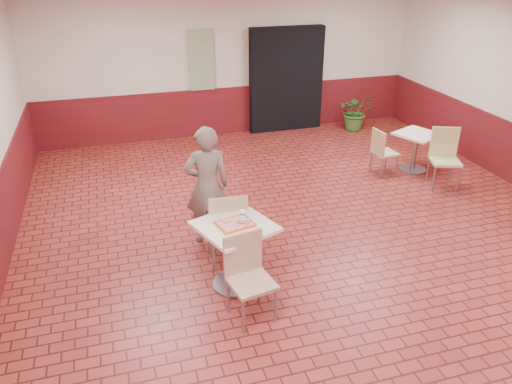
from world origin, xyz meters
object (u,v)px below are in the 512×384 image
object	(u,v)px
chair_main_back	(227,225)
serving_tray	(235,224)
chair_second_left	(382,150)
paper_cup	(243,214)
customer	(207,186)
main_table	(235,245)
long_john_donut	(244,221)
potted_plant	(356,111)
second_table	(416,146)
ring_donut	(226,220)
chair_second_front	(444,154)
chair_main_front	(248,273)

from	to	relation	value
chair_main_back	serving_tray	size ratio (longest dim) A/B	2.54
chair_second_left	serving_tray	bearing A→B (deg)	120.43
paper_cup	chair_second_left	world-z (taller)	paper_cup
customer	paper_cup	world-z (taller)	customer
customer	main_table	bearing A→B (deg)	97.95
long_john_donut	potted_plant	bearing A→B (deg)	51.05
paper_cup	second_table	world-z (taller)	paper_cup
ring_donut	long_john_donut	size ratio (longest dim) A/B	0.61
chair_main_back	serving_tray	distance (m)	0.52
chair_main_back	second_table	distance (m)	4.40
serving_tray	long_john_donut	distance (m)	0.11
main_table	second_table	bearing A→B (deg)	31.37
long_john_donut	paper_cup	xyz separation A→B (m)	(0.03, 0.14, 0.02)
chair_main_back	second_table	bearing A→B (deg)	-149.69
ring_donut	chair_second_front	xyz separation A→B (m)	(4.13, 1.66, -0.32)
main_table	second_table	distance (m)	4.63
chair_main_back	second_table	world-z (taller)	chair_main_back
ring_donut	second_table	xyz separation A→B (m)	(4.03, 2.34, -0.39)
serving_tray	second_table	distance (m)	4.64
chair_main_back	chair_second_front	distance (m)	4.24
customer	chair_second_front	distance (m)	4.20
main_table	ring_donut	size ratio (longest dim) A/B	8.36
serving_tray	paper_cup	bearing A→B (deg)	41.20
long_john_donut	serving_tray	bearing A→B (deg)	161.29
long_john_donut	potted_plant	world-z (taller)	long_john_donut
second_table	potted_plant	size ratio (longest dim) A/B	0.85
main_table	potted_plant	world-z (taller)	same
ring_donut	chair_second_front	bearing A→B (deg)	21.92
long_john_donut	potted_plant	distance (m)	6.17
main_table	chair_second_front	bearing A→B (deg)	23.20
chair_second_left	paper_cup	bearing A→B (deg)	120.24
chair_main_front	potted_plant	size ratio (longest dim) A/B	1.17
paper_cup	main_table	bearing A→B (deg)	-138.80
customer	ring_donut	distance (m)	1.04
customer	serving_tray	world-z (taller)	customer
customer	long_john_donut	bearing A→B (deg)	102.50
second_table	potted_plant	world-z (taller)	potted_plant
ring_donut	main_table	bearing A→B (deg)	-42.07
customer	serving_tray	xyz separation A→B (m)	(0.09, -1.11, 0.02)
chair_second_left	potted_plant	distance (m)	2.42
ring_donut	potted_plant	distance (m)	6.20
ring_donut	potted_plant	size ratio (longest dim) A/B	0.12
serving_tray	potted_plant	xyz separation A→B (m)	(3.96, 4.75, -0.43)
ring_donut	chair_second_left	distance (m)	4.13
customer	paper_cup	bearing A→B (deg)	105.18
chair_main_front	customer	distance (m)	1.68
ring_donut	potted_plant	xyz separation A→B (m)	(4.04, 4.68, -0.45)
main_table	serving_tray	size ratio (longest dim) A/B	2.07
chair_main_back	customer	size ratio (longest dim) A/B	0.62
serving_tray	ring_donut	bearing A→B (deg)	137.93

